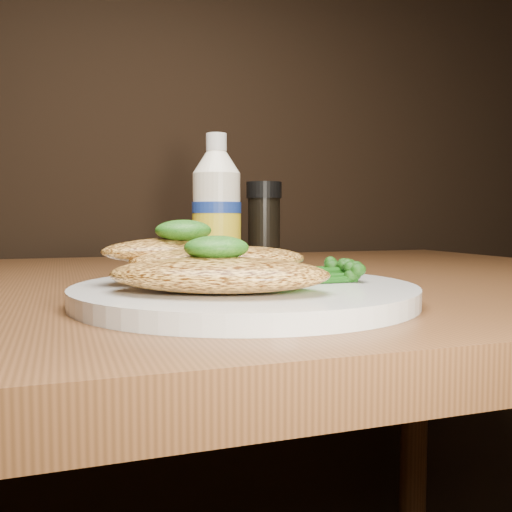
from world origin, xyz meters
name	(u,v)px	position (x,y,z in m)	size (l,w,h in m)	color
plate	(245,293)	(-0.01, 0.85, 0.76)	(0.29, 0.29, 0.02)	silver
chicken_front	(219,275)	(-0.05, 0.81, 0.78)	(0.17, 0.09, 0.03)	#F2AF4D
chicken_mid	(220,260)	(-0.03, 0.86, 0.79)	(0.16, 0.08, 0.02)	#F2AF4D
chicken_back	(180,250)	(-0.06, 0.89, 0.79)	(0.15, 0.07, 0.02)	#F2AF4D
pesto_front	(216,248)	(-0.05, 0.82, 0.80)	(0.05, 0.05, 0.02)	#08360A
pesto_back	(183,230)	(-0.06, 0.88, 0.81)	(0.05, 0.05, 0.02)	#08360A
broccolini_bundle	(295,269)	(0.04, 0.86, 0.78)	(0.14, 0.11, 0.02)	#154A10
mayo_bottle	(217,203)	(0.03, 1.11, 0.84)	(0.06, 0.06, 0.18)	white
pepper_grinder	(264,225)	(0.11, 1.15, 0.81)	(0.05, 0.05, 0.12)	black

